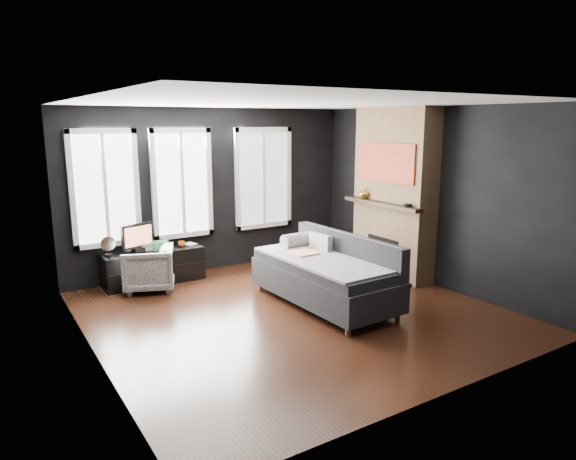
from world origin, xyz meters
TOP-DOWN VIEW (x-y plane):
  - floor at (0.00, 0.00)m, footprint 5.00×5.00m
  - ceiling at (0.00, 0.00)m, footprint 5.00×5.00m
  - wall_back at (0.00, 2.50)m, footprint 5.00×0.02m
  - wall_left at (-2.50, 0.00)m, footprint 0.02×5.00m
  - wall_right at (2.50, 0.00)m, footprint 0.02×5.00m
  - windows at (-0.45, 2.46)m, footprint 4.00×0.16m
  - fireplace at (2.30, 0.60)m, footprint 0.70×1.62m
  - sofa at (0.52, 0.04)m, footprint 1.18×2.25m
  - stripe_pillow at (0.75, 0.45)m, footprint 0.13×0.41m
  - armchair at (-1.32, 1.95)m, footprint 0.87×0.90m
  - media_console at (-1.15, 2.24)m, footprint 1.54×0.50m
  - monitor at (-1.36, 2.28)m, footprint 0.56×0.29m
  - desk_fan at (-1.81, 2.25)m, footprint 0.24×0.24m
  - mug at (-0.69, 2.23)m, footprint 0.13×0.11m
  - book at (-0.60, 2.27)m, footprint 0.16×0.05m
  - storage_box at (-1.04, 2.22)m, footprint 0.24×0.15m
  - mantel_vase at (2.05, 1.05)m, footprint 0.21×0.21m
  - mantel_clock at (2.05, 0.05)m, footprint 0.16×0.16m

SIDE VIEW (x-z plane):
  - floor at x=0.00m, z-range 0.00..0.00m
  - media_console at x=-1.15m, z-range 0.00..0.53m
  - armchair at x=-1.32m, z-range 0.00..0.73m
  - sofa at x=0.52m, z-range 0.00..0.95m
  - mug at x=-0.69m, z-range 0.53..0.64m
  - storage_box at x=-1.04m, z-range 0.53..0.66m
  - book at x=-0.60m, z-range 0.53..0.74m
  - desk_fan at x=-1.81m, z-range 0.53..0.83m
  - stripe_pillow at x=0.75m, z-range 0.49..0.89m
  - monitor at x=-1.36m, z-range 0.53..1.02m
  - mantel_clock at x=2.05m, z-range 1.23..1.27m
  - mantel_vase at x=2.05m, z-range 1.23..1.41m
  - wall_back at x=0.00m, z-range 0.00..2.70m
  - wall_left at x=-2.50m, z-range 0.00..2.70m
  - wall_right at x=2.50m, z-range 0.00..2.70m
  - fireplace at x=2.30m, z-range 0.00..2.70m
  - windows at x=-0.45m, z-range 1.50..3.26m
  - ceiling at x=0.00m, z-range 2.70..2.70m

